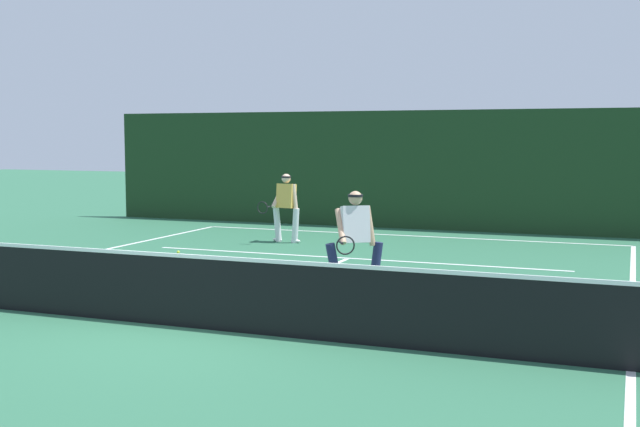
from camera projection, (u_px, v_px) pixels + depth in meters
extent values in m
plane|color=#2C6447|center=(186.00, 327.00, 10.62)|extent=(80.00, 80.00, 0.00)
cube|color=white|center=(402.00, 235.00, 20.50)|extent=(11.01, 0.10, 0.01)
cube|color=white|center=(631.00, 371.00, 8.62)|extent=(0.10, 21.33, 0.01)
cube|color=white|center=(349.00, 258.00, 16.65)|extent=(8.98, 0.10, 0.01)
cube|color=white|center=(284.00, 286.00, 13.58)|extent=(0.10, 6.40, 0.01)
cube|color=black|center=(185.00, 293.00, 10.57)|extent=(11.88, 0.02, 0.93)
cube|color=white|center=(184.00, 256.00, 10.53)|extent=(11.88, 0.03, 0.05)
cylinder|color=#1E234C|center=(375.00, 268.00, 12.87)|extent=(0.29, 0.26, 0.85)
cylinder|color=#1E234C|center=(335.00, 269.00, 12.75)|extent=(0.33, 0.28, 0.85)
ellipsoid|color=white|center=(375.00, 291.00, 12.91)|extent=(0.28, 0.23, 0.09)
ellipsoid|color=white|center=(335.00, 292.00, 12.79)|extent=(0.28, 0.23, 0.09)
cube|color=silver|center=(355.00, 224.00, 12.74)|extent=(0.53, 0.50, 0.61)
cylinder|color=tan|center=(370.00, 226.00, 12.79)|extent=(0.22, 0.19, 0.65)
cylinder|color=tan|center=(341.00, 226.00, 12.70)|extent=(0.34, 0.47, 0.55)
sphere|color=tan|center=(355.00, 198.00, 12.70)|extent=(0.22, 0.22, 0.22)
cylinder|color=black|center=(355.00, 196.00, 12.70)|extent=(0.33, 0.33, 0.04)
cylinder|color=black|center=(341.00, 242.00, 12.47)|extent=(0.17, 0.24, 0.03)
torus|color=black|center=(345.00, 245.00, 12.14)|extent=(0.26, 0.18, 0.29)
cylinder|color=silver|center=(295.00, 226.00, 19.03)|extent=(0.22, 0.18, 0.83)
cylinder|color=silver|center=(277.00, 225.00, 19.28)|extent=(0.25, 0.18, 0.83)
ellipsoid|color=white|center=(295.00, 241.00, 19.06)|extent=(0.27, 0.15, 0.09)
ellipsoid|color=white|center=(277.00, 240.00, 19.31)|extent=(0.27, 0.15, 0.09)
cube|color=#E5B24C|center=(286.00, 196.00, 19.09)|extent=(0.46, 0.33, 0.59)
cylinder|color=beige|center=(295.00, 197.00, 18.97)|extent=(0.19, 0.12, 0.64)
cylinder|color=beige|center=(278.00, 197.00, 19.21)|extent=(0.17, 0.50, 0.53)
sphere|color=beige|center=(286.00, 178.00, 19.05)|extent=(0.22, 0.22, 0.22)
cylinder|color=black|center=(286.00, 177.00, 19.04)|extent=(0.27, 0.27, 0.04)
cylinder|color=black|center=(270.00, 207.00, 19.04)|extent=(0.07, 0.26, 0.03)
torus|color=black|center=(262.00, 208.00, 18.74)|extent=(0.29, 0.07, 0.29)
sphere|color=#D1E033|center=(178.00, 252.00, 17.31)|extent=(0.07, 0.07, 0.07)
sphere|color=#D1E033|center=(178.00, 276.00, 14.33)|extent=(0.07, 0.07, 0.07)
cube|color=#19341B|center=(418.00, 170.00, 21.78)|extent=(18.84, 0.12, 3.23)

